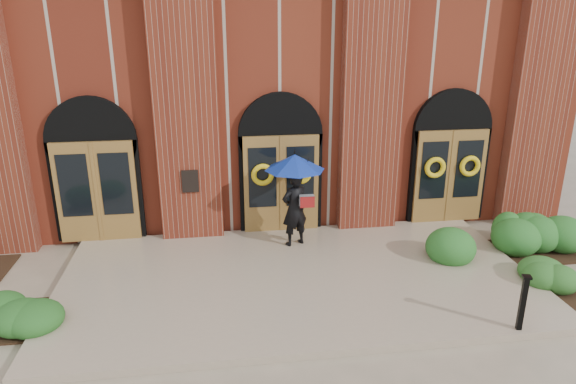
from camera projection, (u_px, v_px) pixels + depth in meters
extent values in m
plane|color=tan|center=(298.00, 286.00, 10.90)|extent=(90.00, 90.00, 0.00)
cube|color=tan|center=(297.00, 279.00, 11.02)|extent=(10.00, 5.30, 0.15)
cube|color=maroon|center=(258.00, 74.00, 18.09)|extent=(16.00, 12.00, 7.00)
cube|color=black|center=(190.00, 181.00, 12.38)|extent=(0.40, 0.05, 0.55)
cube|color=maroon|center=(186.00, 103.00, 12.01)|extent=(1.50, 0.45, 7.00)
cube|color=maroon|center=(371.00, 99.00, 12.62)|extent=(1.50, 0.45, 7.00)
cube|color=maroon|center=(540.00, 95.00, 13.22)|extent=(1.50, 0.45, 7.00)
cube|color=olive|center=(97.00, 192.00, 12.38)|extent=(1.90, 0.10, 2.50)
cylinder|color=black|center=(92.00, 140.00, 12.11)|extent=(2.10, 0.22, 2.10)
cube|color=olive|center=(281.00, 184.00, 12.98)|extent=(1.90, 0.10, 2.50)
cylinder|color=black|center=(280.00, 134.00, 12.71)|extent=(2.10, 0.22, 2.10)
cube|color=olive|center=(449.00, 176.00, 13.59)|extent=(1.90, 0.10, 2.50)
cylinder|color=black|center=(452.00, 129.00, 13.31)|extent=(2.10, 0.22, 2.10)
torus|color=yellow|center=(263.00, 175.00, 12.71)|extent=(0.57, 0.13, 0.57)
torus|color=yellow|center=(301.00, 173.00, 12.84)|extent=(0.57, 0.13, 0.57)
torus|color=yellow|center=(435.00, 168.00, 13.31)|extent=(0.57, 0.13, 0.57)
torus|color=yellow|center=(470.00, 166.00, 13.44)|extent=(0.57, 0.13, 0.57)
imported|color=black|center=(294.00, 209.00, 12.24)|extent=(0.79, 0.66, 1.83)
cone|color=#133099|center=(295.00, 162.00, 11.86)|extent=(1.85, 1.85, 0.37)
cylinder|color=black|center=(297.00, 183.00, 11.98)|extent=(0.02, 0.02, 0.61)
cube|color=#999B9E|center=(307.00, 201.00, 12.06)|extent=(0.38, 0.29, 0.27)
cube|color=maroon|center=(307.00, 202.00, 11.97)|extent=(0.33, 0.15, 0.27)
cube|color=black|center=(522.00, 304.00, 8.97)|extent=(0.11, 0.11, 1.02)
cube|color=black|center=(527.00, 277.00, 8.80)|extent=(0.18, 0.18, 0.04)
ellipsoid|color=#245D21|center=(508.00, 238.00, 12.23)|extent=(3.19, 1.28, 0.82)
ellipsoid|color=#1F501B|center=(34.00, 307.00, 9.59)|extent=(1.54, 1.32, 0.54)
ellipsoid|color=#285920|center=(552.00, 282.00, 10.49)|extent=(1.54, 1.32, 0.54)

